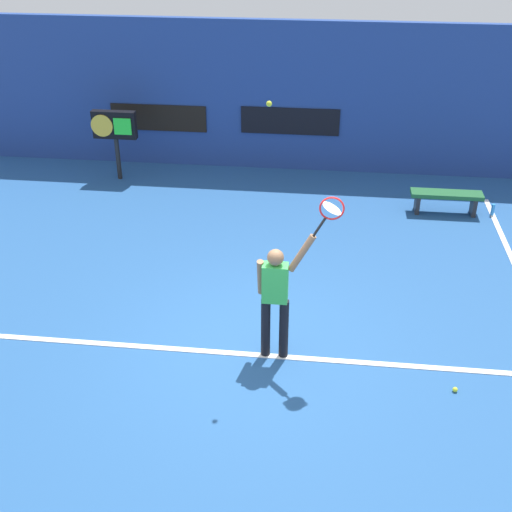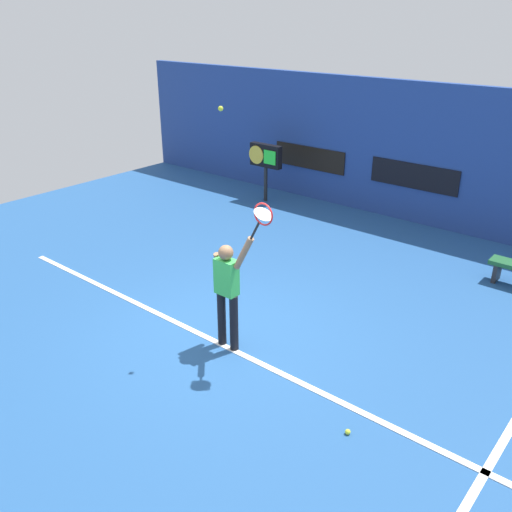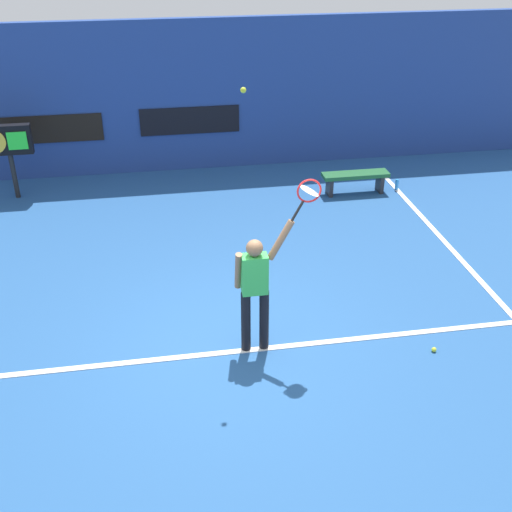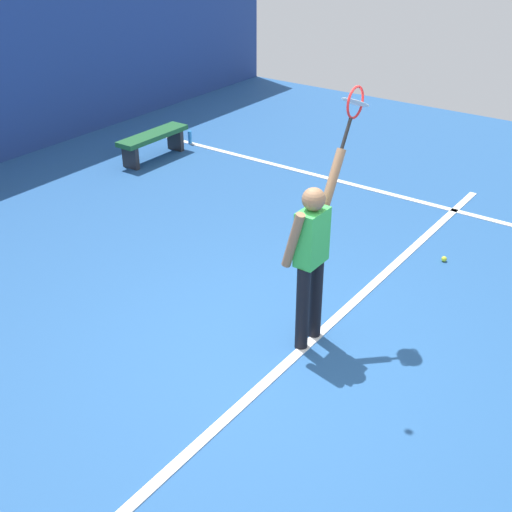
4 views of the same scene
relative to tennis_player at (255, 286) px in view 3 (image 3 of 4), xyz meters
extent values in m
plane|color=#23518C|center=(-0.30, 0.18, -1.01)|extent=(18.00, 18.00, 0.00)
cube|color=navy|center=(-0.30, 7.01, 0.64)|extent=(18.00, 0.20, 3.29)
cube|color=black|center=(-0.30, 6.89, 0.13)|extent=(2.20, 0.03, 0.60)
cube|color=black|center=(-3.30, 6.89, 0.10)|extent=(2.20, 0.03, 0.60)
cube|color=white|center=(-0.30, -0.04, -1.00)|extent=(10.00, 0.10, 0.01)
cube|color=white|center=(3.91, 2.18, -1.00)|extent=(0.10, 7.00, 0.01)
cylinder|color=black|center=(-0.13, 0.00, -0.55)|extent=(0.13, 0.13, 0.92)
cylinder|color=black|center=(0.12, 0.00, -0.55)|extent=(0.13, 0.13, 0.92)
cube|color=green|center=(-0.01, 0.00, 0.19)|extent=(0.34, 0.20, 0.55)
sphere|color=#8C6647|center=(-0.01, 0.00, 0.57)|extent=(0.22, 0.22, 0.22)
cylinder|color=#8C6647|center=(0.33, 0.00, 0.66)|extent=(0.35, 0.09, 0.55)
cylinder|color=#8C6647|center=(-0.21, 0.08, 0.21)|extent=(0.09, 0.23, 0.58)
cylinder|color=black|center=(0.53, 0.00, 1.05)|extent=(0.17, 0.03, 0.28)
torus|color=red|center=(0.67, 0.00, 1.31)|extent=(0.42, 0.02, 0.42)
cylinder|color=silver|center=(0.67, 0.00, 1.31)|extent=(0.24, 0.27, 0.13)
sphere|color=#CCE033|center=(-0.12, 0.08, 2.55)|extent=(0.07, 0.07, 0.07)
cylinder|color=black|center=(-4.02, 5.91, -0.54)|extent=(0.10, 0.10, 0.94)
cube|color=black|center=(-4.02, 5.91, 0.23)|extent=(0.95, 0.18, 0.60)
cube|color=#26D833|center=(-3.81, 5.81, 0.23)|extent=(0.38, 0.02, 0.36)
cube|color=#1E592D|center=(2.96, 4.94, -0.60)|extent=(1.40, 0.36, 0.08)
cube|color=#262628|center=(2.41, 4.94, -0.82)|extent=(0.08, 0.32, 0.37)
cube|color=#262628|center=(3.51, 4.94, -0.82)|extent=(0.08, 0.32, 0.37)
cylinder|color=#338CD8|center=(3.90, 4.94, -0.89)|extent=(0.07, 0.07, 0.24)
sphere|color=#CCE033|center=(2.41, -0.49, -0.98)|extent=(0.07, 0.07, 0.07)
camera|label=1|loc=(0.59, -7.33, 4.77)|focal=46.18mm
camera|label=2|loc=(4.87, -5.21, 3.71)|focal=38.41mm
camera|label=3|loc=(-1.19, -7.03, 4.43)|focal=44.96mm
camera|label=4|loc=(-4.82, -2.83, 3.02)|focal=46.81mm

